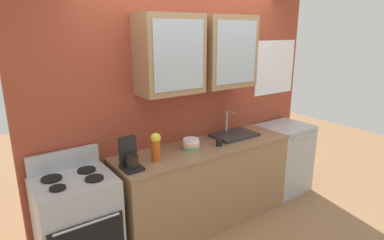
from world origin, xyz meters
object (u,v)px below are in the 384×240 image
at_px(sink_faucet, 234,134).
at_px(vase, 156,146).
at_px(cup_near_sink, 219,142).
at_px(dishwasher, 283,158).
at_px(coffee_maker, 130,157).
at_px(stove_range, 78,227).
at_px(bowl_stack, 191,144).

height_order(sink_faucet, vase, sink_faucet).
height_order(sink_faucet, cup_near_sink, sink_faucet).
relative_size(sink_faucet, dishwasher, 0.56).
xyz_separation_m(sink_faucet, coffee_maker, (-1.40, -0.14, 0.09)).
bearing_deg(sink_faucet, dishwasher, -4.75).
xyz_separation_m(stove_range, coffee_maker, (0.49, -0.07, 0.57)).
height_order(stove_range, coffee_maker, coffee_maker).
bearing_deg(cup_near_sink, stove_range, 176.88).
xyz_separation_m(bowl_stack, dishwasher, (1.52, -0.02, -0.52)).
bearing_deg(coffee_maker, dishwasher, 1.66).
xyz_separation_m(stove_range, bowl_stack, (1.23, 0.02, 0.51)).
bearing_deg(cup_near_sink, vase, 177.29).
xyz_separation_m(bowl_stack, cup_near_sink, (0.30, -0.10, -0.01)).
bearing_deg(bowl_stack, dishwasher, -0.77).
height_order(stove_range, cup_near_sink, stove_range).
bearing_deg(vase, sink_faucet, 5.84).
xyz_separation_m(cup_near_sink, dishwasher, (1.21, 0.08, -0.51)).
relative_size(sink_faucet, bowl_stack, 2.68).
bearing_deg(sink_faucet, stove_range, -177.97).
bearing_deg(vase, stove_range, 176.48).
bearing_deg(bowl_stack, sink_faucet, 4.40).
bearing_deg(cup_near_sink, coffee_maker, 179.23).
bearing_deg(stove_range, dishwasher, -0.09).
height_order(stove_range, vase, vase).
relative_size(bowl_stack, vase, 0.69).
relative_size(sink_faucet, vase, 1.86).
bearing_deg(coffee_maker, sink_faucet, 5.57).
distance_m(bowl_stack, dishwasher, 1.60).
height_order(stove_range, sink_faucet, sink_faucet).
bearing_deg(bowl_stack, coffee_maker, -173.39).
xyz_separation_m(bowl_stack, vase, (-0.46, -0.06, 0.10)).
height_order(cup_near_sink, coffee_maker, coffee_maker).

